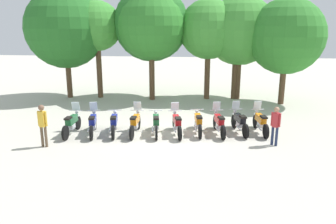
# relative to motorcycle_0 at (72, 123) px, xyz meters

# --- Properties ---
(ground_plane) EXTENTS (80.00, 80.00, 0.00)m
(ground_plane) POSITION_rel_motorcycle_0_xyz_m (4.25, 0.53, -0.52)
(ground_plane) COLOR #BCB7A8
(motorcycle_0) EXTENTS (0.62, 2.19, 1.37)m
(motorcycle_0) POSITION_rel_motorcycle_0_xyz_m (0.00, 0.00, 0.00)
(motorcycle_0) COLOR black
(motorcycle_0) RESTS_ON ground_plane
(motorcycle_1) EXTENTS (0.75, 2.15, 1.37)m
(motorcycle_1) POSITION_rel_motorcycle_0_xyz_m (0.93, 0.13, 0.00)
(motorcycle_1) COLOR black
(motorcycle_1) RESTS_ON ground_plane
(motorcycle_2) EXTENTS (0.69, 2.17, 0.99)m
(motorcycle_2) POSITION_rel_motorcycle_0_xyz_m (1.88, 0.27, -0.01)
(motorcycle_2) COLOR black
(motorcycle_2) RESTS_ON ground_plane
(motorcycle_3) EXTENTS (0.62, 2.19, 1.37)m
(motorcycle_3) POSITION_rel_motorcycle_0_xyz_m (2.83, 0.38, 0.00)
(motorcycle_3) COLOR black
(motorcycle_3) RESTS_ON ground_plane
(motorcycle_4) EXTENTS (0.64, 2.18, 0.99)m
(motorcycle_4) POSITION_rel_motorcycle_0_xyz_m (3.77, 0.47, -0.01)
(motorcycle_4) COLOR black
(motorcycle_4) RESTS_ON ground_plane
(motorcycle_5) EXTENTS (0.76, 2.15, 1.37)m
(motorcycle_5) POSITION_rel_motorcycle_0_xyz_m (4.70, 0.52, 0.00)
(motorcycle_5) COLOR black
(motorcycle_5) RESTS_ON ground_plane
(motorcycle_6) EXTENTS (0.62, 2.18, 0.99)m
(motorcycle_6) POSITION_rel_motorcycle_0_xyz_m (5.65, 0.84, -0.01)
(motorcycle_6) COLOR black
(motorcycle_6) RESTS_ON ground_plane
(motorcycle_7) EXTENTS (0.68, 2.17, 1.37)m
(motorcycle_7) POSITION_rel_motorcycle_0_xyz_m (6.59, 0.83, 0.00)
(motorcycle_7) COLOR black
(motorcycle_7) RESTS_ON ground_plane
(motorcycle_8) EXTENTS (0.76, 2.15, 1.37)m
(motorcycle_8) POSITION_rel_motorcycle_0_xyz_m (7.53, 1.13, 0.00)
(motorcycle_8) COLOR black
(motorcycle_8) RESTS_ON ground_plane
(motorcycle_9) EXTENTS (0.62, 2.18, 1.37)m
(motorcycle_9) POSITION_rel_motorcycle_0_xyz_m (8.48, 1.21, 0.00)
(motorcycle_9) COLOR black
(motorcycle_9) RESTS_ON ground_plane
(person_0) EXTENTS (0.38, 0.29, 1.63)m
(person_0) POSITION_rel_motorcycle_0_xyz_m (8.80, -0.43, 0.43)
(person_0) COLOR #232D4C
(person_0) RESTS_ON ground_plane
(person_1) EXTENTS (0.40, 0.24, 1.75)m
(person_1) POSITION_rel_motorcycle_0_xyz_m (-0.47, -1.68, 0.51)
(person_1) COLOR brown
(person_1) RESTS_ON ground_plane
(tree_0) EXTENTS (5.21, 5.21, 7.23)m
(tree_0) POSITION_rel_motorcycle_0_xyz_m (-3.38, 7.77, 4.10)
(tree_0) COLOR brown
(tree_0) RESTS_ON ground_plane
(tree_1) EXTENTS (3.27, 3.27, 6.43)m
(tree_1) POSITION_rel_motorcycle_0_xyz_m (-1.29, 8.00, 4.24)
(tree_1) COLOR brown
(tree_1) RESTS_ON ground_plane
(tree_2) EXTENTS (4.90, 4.90, 7.37)m
(tree_2) POSITION_rel_motorcycle_0_xyz_m (2.27, 8.40, 4.39)
(tree_2) COLOR brown
(tree_2) RESTS_ON ground_plane
(tree_3) EXTENTS (4.32, 4.32, 6.96)m
(tree_3) POSITION_rel_motorcycle_0_xyz_m (2.38, 7.71, 4.26)
(tree_3) COLOR brown
(tree_3) RESTS_ON ground_plane
(tree_4) EXTENTS (3.85, 3.85, 6.51)m
(tree_4) POSITION_rel_motorcycle_0_xyz_m (6.01, 8.42, 4.05)
(tree_4) COLOR brown
(tree_4) RESTS_ON ground_plane
(tree_5) EXTENTS (4.47, 4.47, 6.74)m
(tree_5) POSITION_rel_motorcycle_0_xyz_m (8.07, 8.68, 3.98)
(tree_5) COLOR brown
(tree_5) RESTS_ON ground_plane
(tree_6) EXTENTS (3.73, 3.73, 6.05)m
(tree_6) POSITION_rel_motorcycle_0_xyz_m (7.84, 8.66, 3.64)
(tree_6) COLOR brown
(tree_6) RESTS_ON ground_plane
(tree_7) EXTENTS (4.56, 4.56, 6.46)m
(tree_7) POSITION_rel_motorcycle_0_xyz_m (10.69, 7.38, 3.65)
(tree_7) COLOR brown
(tree_7) RESTS_ON ground_plane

